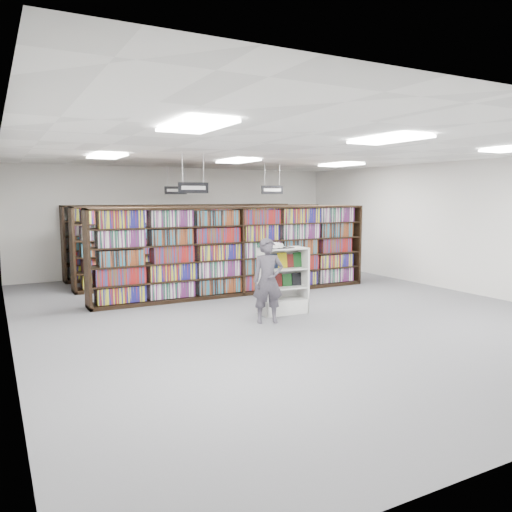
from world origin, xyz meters
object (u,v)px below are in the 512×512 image
bookshelf_row_near (238,251)px  shopper (268,281)px  endcap_display (282,290)px  open_book (278,246)px

bookshelf_row_near → shopper: bookshelf_row_near is taller
shopper → endcap_display: bearing=58.3°
bookshelf_row_near → shopper: 2.81m
endcap_display → shopper: bearing=-135.8°
shopper → open_book: bearing=62.3°
endcap_display → open_book: (-0.14, -0.06, 0.90)m
endcap_display → open_book: open_book is taller
bookshelf_row_near → endcap_display: 2.24m
endcap_display → shopper: size_ratio=0.84×
open_book → shopper: 0.90m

